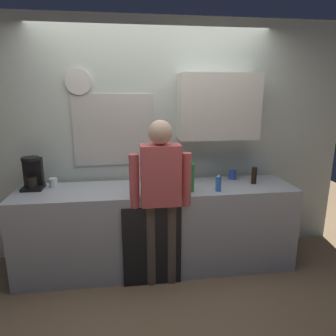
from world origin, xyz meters
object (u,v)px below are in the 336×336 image
object	(u,v)px
dish_soap	(218,184)
cup_blue_mug	(233,175)
bottle_dark_sauce	(254,175)
cup_white_mug	(53,183)
coffee_maker	(33,174)
bottle_amber_beer	(150,174)
bottle_clear_soda	(190,178)
bottle_red_vinegar	(154,179)
potted_plant	(180,169)
person_at_sink	(161,191)

from	to	relation	value
dish_soap	cup_blue_mug	bearing A→B (deg)	53.95
bottle_dark_sauce	cup_white_mug	bearing A→B (deg)	175.71
coffee_maker	bottle_dark_sauce	bearing A→B (deg)	-3.60
bottle_amber_beer	bottle_clear_soda	size ratio (longest dim) A/B	0.82
bottle_red_vinegar	bottle_dark_sauce	world-z (taller)	bottle_red_vinegar
coffee_maker	potted_plant	xyz separation A→B (m)	(1.52, 0.07, -0.01)
bottle_dark_sauce	potted_plant	distance (m)	0.79
bottle_amber_beer	bottle_red_vinegar	size ratio (longest dim) A/B	1.05
bottle_red_vinegar	cup_white_mug	distance (m)	1.04
coffee_maker	cup_white_mug	bearing A→B (deg)	4.09
coffee_maker	bottle_clear_soda	size ratio (longest dim) A/B	1.18
coffee_maker	person_at_sink	size ratio (longest dim) A/B	0.21
bottle_clear_soda	cup_blue_mug	bearing A→B (deg)	32.15
bottle_red_vinegar	potted_plant	xyz separation A→B (m)	(0.32, 0.29, 0.02)
coffee_maker	dish_soap	size ratio (longest dim) A/B	1.83
bottle_dark_sauce	person_at_sink	distance (m)	1.08
bottle_red_vinegar	coffee_maker	bearing A→B (deg)	169.68
bottle_red_vinegar	potted_plant	world-z (taller)	potted_plant
cup_white_mug	bottle_clear_soda	bearing A→B (deg)	-13.06
cup_blue_mug	potted_plant	world-z (taller)	potted_plant
bottle_amber_beer	person_at_sink	distance (m)	0.42
bottle_amber_beer	cup_white_mug	size ratio (longest dim) A/B	2.42
coffee_maker	cup_white_mug	xyz separation A→B (m)	(0.19, 0.01, -0.10)
cup_white_mug	person_at_sink	xyz separation A→B (m)	(1.06, -0.46, 0.02)
potted_plant	bottle_amber_beer	bearing A→B (deg)	-163.56
bottle_red_vinegar	person_at_sink	distance (m)	0.23
bottle_red_vinegar	bottle_dark_sauce	distance (m)	1.08
bottle_amber_beer	cup_white_mug	distance (m)	0.99
bottle_dark_sauce	bottle_red_vinegar	bearing A→B (deg)	-176.01
cup_blue_mug	person_at_sink	size ratio (longest dim) A/B	0.06
bottle_dark_sauce	bottle_clear_soda	distance (m)	0.75
bottle_red_vinegar	bottle_dark_sauce	size ratio (longest dim) A/B	1.22
person_at_sink	bottle_clear_soda	bearing A→B (deg)	26.28
bottle_dark_sauce	bottle_clear_soda	world-z (taller)	bottle_clear_soda
coffee_maker	bottle_clear_soda	world-z (taller)	coffee_maker
cup_blue_mug	dish_soap	size ratio (longest dim) A/B	0.56
cup_white_mug	dish_soap	world-z (taller)	dish_soap
bottle_clear_soda	dish_soap	world-z (taller)	bottle_clear_soda
person_at_sink	dish_soap	bearing A→B (deg)	11.34
bottle_red_vinegar	cup_blue_mug	distance (m)	0.95
bottle_red_vinegar	cup_blue_mug	size ratio (longest dim) A/B	2.20
bottle_red_vinegar	bottle_clear_soda	bearing A→B (deg)	-13.50
coffee_maker	bottle_red_vinegar	xyz separation A→B (m)	(1.20, -0.22, -0.04)
coffee_maker	dish_soap	world-z (taller)	coffee_maker
bottle_red_vinegar	bottle_clear_soda	xyz separation A→B (m)	(0.35, -0.08, 0.03)
coffee_maker	cup_white_mug	distance (m)	0.21
person_at_sink	cup_white_mug	bearing A→B (deg)	157.75
person_at_sink	potted_plant	bearing A→B (deg)	63.04
bottle_dark_sauce	bottle_amber_beer	bearing A→B (deg)	174.21
bottle_dark_sauce	cup_blue_mug	size ratio (longest dim) A/B	1.80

